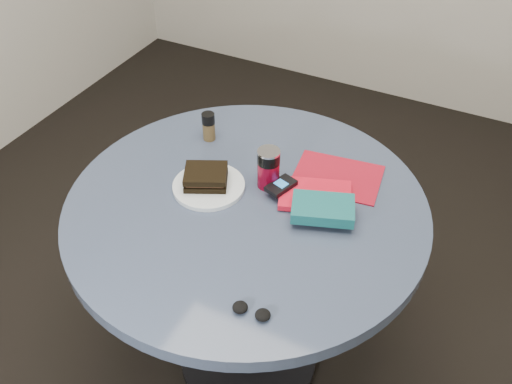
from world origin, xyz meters
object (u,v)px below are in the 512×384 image
at_px(mp3_player, 281,186).
at_px(pepper_grinder, 209,126).
at_px(soda_can, 268,168).
at_px(novel, 323,209).
at_px(table, 247,244).
at_px(magazine, 337,177).
at_px(sandwich, 206,177).
at_px(plate, 209,186).
at_px(headphones, 251,311).
at_px(red_book, 315,195).

bearing_deg(mp3_player, pepper_grinder, 156.09).
relative_size(soda_can, novel, 0.73).
xyz_separation_m(table, magazine, (0.18, 0.22, 0.17)).
distance_m(magazine, mp3_player, 0.18).
xyz_separation_m(table, mp3_player, (0.07, 0.08, 0.19)).
bearing_deg(magazine, sandwich, -154.73).
height_order(soda_can, pepper_grinder, soda_can).
relative_size(plate, headphones, 2.19).
distance_m(pepper_grinder, headphones, 0.69).
bearing_deg(magazine, novel, -89.58).
bearing_deg(table, red_book, 31.47).
distance_m(magazine, novel, 0.19).
relative_size(table, red_book, 5.10).
distance_m(pepper_grinder, mp3_player, 0.34).
bearing_deg(novel, table, 169.44).
bearing_deg(novel, headphones, -113.67).
distance_m(table, soda_can, 0.24).
height_order(table, mp3_player, mp3_player).
bearing_deg(soda_can, sandwich, -151.55).
relative_size(plate, mp3_player, 2.09).
xyz_separation_m(table, plate, (-0.12, 0.01, 0.17)).
distance_m(soda_can, magazine, 0.21).
relative_size(plate, magazine, 0.83).
distance_m(pepper_grinder, magazine, 0.43).
relative_size(pepper_grinder, mp3_player, 0.95).
xyz_separation_m(magazine, novel, (0.03, -0.18, 0.03)).
bearing_deg(novel, plate, 164.79).
height_order(pepper_grinder, magazine, pepper_grinder).
height_order(soda_can, headphones, soda_can).
xyz_separation_m(table, pepper_grinder, (-0.24, 0.22, 0.21)).
bearing_deg(mp3_player, novel, -17.71).
distance_m(magazine, red_book, 0.12).
distance_m(soda_can, novel, 0.20).
bearing_deg(red_book, pepper_grinder, 144.29).
xyz_separation_m(soda_can, mp3_player, (0.05, -0.02, -0.03)).
bearing_deg(headphones, red_book, 92.77).
relative_size(red_book, mp3_player, 2.01).
height_order(table, pepper_grinder, pepper_grinder).
bearing_deg(magazine, soda_can, -151.10).
distance_m(sandwich, novel, 0.34).
height_order(table, plate, plate).
height_order(red_book, novel, novel).
bearing_deg(pepper_grinder, novel, -22.02).
xyz_separation_m(pepper_grinder, headphones, (0.43, -0.54, -0.04)).
distance_m(plate, mp3_player, 0.21).
bearing_deg(magazine, pepper_grinder, 172.59).
xyz_separation_m(plate, pepper_grinder, (-0.12, 0.21, 0.04)).
height_order(table, soda_can, soda_can).
height_order(magazine, red_book, red_book).
bearing_deg(table, novel, 8.91).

